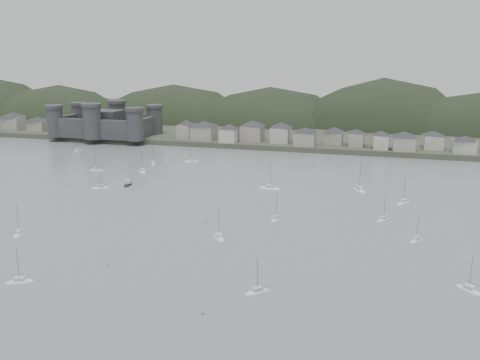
% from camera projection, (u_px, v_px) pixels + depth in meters
% --- Properties ---
extents(ground, '(900.00, 900.00, 0.00)m').
position_uv_depth(ground, '(164.00, 265.00, 143.02)').
color(ground, slate).
rests_on(ground, ground).
extents(far_shore_land, '(900.00, 250.00, 3.00)m').
position_uv_depth(far_shore_land, '(316.00, 122.00, 418.11)').
color(far_shore_land, '#383D2D').
rests_on(far_shore_land, ground).
extents(forested_ridge, '(851.55, 103.94, 102.57)m').
position_uv_depth(forested_ridge, '(317.00, 143.00, 395.99)').
color(forested_ridge, black).
rests_on(forested_ridge, ground).
extents(castle, '(66.00, 43.00, 20.00)m').
position_uv_depth(castle, '(106.00, 123.00, 340.14)').
color(castle, '#333336').
rests_on(castle, far_shore_land).
extents(waterfront_town, '(451.48, 28.46, 12.92)m').
position_uv_depth(waterfront_town, '(378.00, 137.00, 298.70)').
color(waterfront_town, gray).
rests_on(waterfront_town, far_shore_land).
extents(sailboat_lead, '(5.59, 7.11, 9.57)m').
position_uv_depth(sailboat_lead, '(416.00, 240.00, 161.14)').
color(sailboat_lead, silver).
rests_on(sailboat_lead, ground).
extents(moored_fleet, '(209.29, 167.39, 13.79)m').
position_uv_depth(moored_fleet, '(163.00, 196.00, 209.98)').
color(moored_fleet, silver).
rests_on(moored_fleet, ground).
extents(motor_launch_far, '(4.05, 8.25, 3.89)m').
position_uv_depth(motor_launch_far, '(128.00, 185.00, 227.43)').
color(motor_launch_far, black).
rests_on(motor_launch_far, ground).
extents(mooring_buoys, '(194.04, 141.78, 0.70)m').
position_uv_depth(mooring_buoys, '(205.00, 211.00, 190.87)').
color(mooring_buoys, '#B3633B').
rests_on(mooring_buoys, ground).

